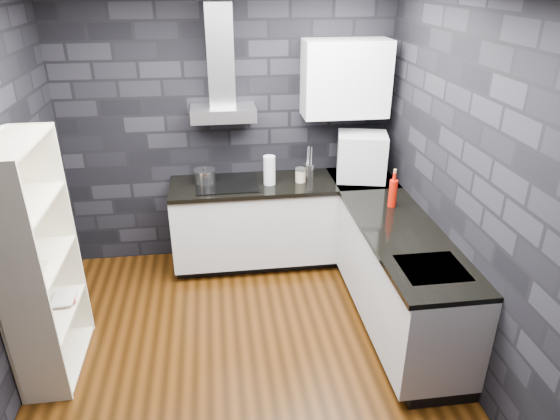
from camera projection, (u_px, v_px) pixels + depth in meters
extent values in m
plane|color=#3B1E08|center=(245.00, 348.00, 4.04)|extent=(3.20, 3.20, 0.00)
cube|color=black|center=(229.00, 129.00, 4.91)|extent=(3.20, 0.05, 2.70)
cube|color=black|center=(263.00, 357.00, 2.00)|extent=(3.20, 0.05, 2.70)
cube|color=black|center=(461.00, 183.00, 3.65)|extent=(0.05, 3.20, 2.70)
cube|color=black|center=(283.00, 254.00, 5.27)|extent=(2.18, 0.50, 0.10)
cube|color=black|center=(400.00, 321.00, 4.27)|extent=(0.50, 1.78, 0.10)
cube|color=silver|center=(283.00, 220.00, 5.05)|extent=(2.20, 0.60, 0.76)
cube|color=silver|center=(401.00, 279.00, 4.08)|extent=(0.60, 1.80, 0.76)
cube|color=black|center=(284.00, 183.00, 4.87)|extent=(2.20, 0.62, 0.04)
cube|color=black|center=(405.00, 236.00, 3.90)|extent=(0.62, 1.80, 0.04)
cube|color=black|center=(363.00, 179.00, 4.98)|extent=(0.62, 0.62, 0.04)
cube|color=silver|center=(223.00, 113.00, 4.64)|extent=(0.60, 0.34, 0.12)
cube|color=silver|center=(220.00, 55.00, 4.48)|extent=(0.24, 0.20, 0.90)
cube|color=white|center=(346.00, 79.00, 4.65)|extent=(0.80, 0.35, 0.70)
cube|color=black|center=(227.00, 184.00, 4.80)|extent=(0.58, 0.50, 0.01)
cube|color=silver|center=(432.00, 268.00, 3.45)|extent=(0.44, 0.40, 0.01)
cylinder|color=#B2B1B6|center=(205.00, 177.00, 4.79)|extent=(0.25, 0.25, 0.12)
cylinder|color=silver|center=(269.00, 170.00, 4.75)|extent=(0.13, 0.13, 0.28)
cylinder|color=tan|center=(300.00, 176.00, 4.84)|extent=(0.13, 0.13, 0.12)
cylinder|color=#B2B1B6|center=(309.00, 171.00, 4.94)|extent=(0.11, 0.11, 0.14)
cube|color=silver|center=(361.00, 157.00, 4.84)|extent=(0.53, 0.45, 0.46)
cylinder|color=#B41305|center=(393.00, 193.00, 4.30)|extent=(0.09, 0.09, 0.24)
cube|color=beige|center=(38.00, 264.00, 3.49)|extent=(0.43, 0.83, 1.80)
imported|color=white|center=(31.00, 270.00, 3.35)|extent=(0.25, 0.25, 0.05)
imported|color=maroon|center=(52.00, 291.00, 3.77)|extent=(0.15, 0.06, 0.20)
imported|color=#B2B2B2|center=(50.00, 288.00, 3.76)|extent=(0.17, 0.02, 0.23)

